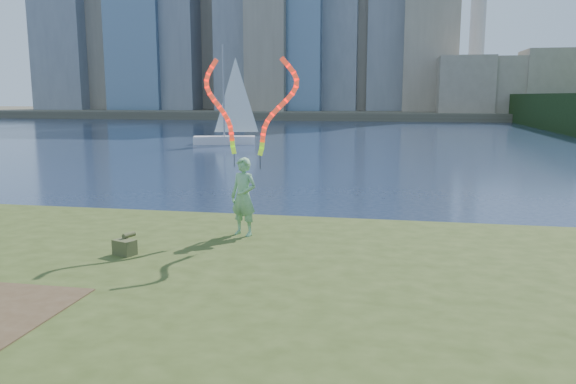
# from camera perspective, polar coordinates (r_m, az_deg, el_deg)

# --- Properties ---
(ground) EXTENTS (320.00, 320.00, 0.00)m
(ground) POSITION_cam_1_polar(r_m,az_deg,el_deg) (10.75, -11.34, -10.96)
(ground) COLOR #19253E
(ground) RESTS_ON ground
(grassy_knoll) EXTENTS (20.00, 18.00, 0.80)m
(grassy_knoll) POSITION_cam_1_polar(r_m,az_deg,el_deg) (8.71, -17.27, -13.90)
(grassy_knoll) COLOR #354318
(grassy_knoll) RESTS_ON ground
(far_shore) EXTENTS (320.00, 40.00, 1.20)m
(far_shore) POSITION_cam_1_polar(r_m,az_deg,el_deg) (104.40, 8.82, 7.91)
(far_shore) COLOR #4E4939
(far_shore) RESTS_ON ground
(woman_with_ribbons) EXTENTS (1.96, 0.75, 4.05)m
(woman_with_ribbons) POSITION_cam_1_polar(r_m,az_deg,el_deg) (11.94, -4.46, 2.20)
(woman_with_ribbons) COLOR #137B1F
(woman_with_ribbons) RESTS_ON grassy_knoll
(canvas_bag) EXTENTS (0.47, 0.53, 0.38)m
(canvas_bag) POSITION_cam_1_polar(r_m,az_deg,el_deg) (11.08, -16.23, -5.32)
(canvas_bag) COLOR #414726
(canvas_bag) RESTS_ON grassy_knoll
(sailboat) EXTENTS (5.11, 2.65, 7.69)m
(sailboat) POSITION_cam_1_polar(r_m,az_deg,el_deg) (44.46, -6.16, 6.55)
(sailboat) COLOR white
(sailboat) RESTS_ON ground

